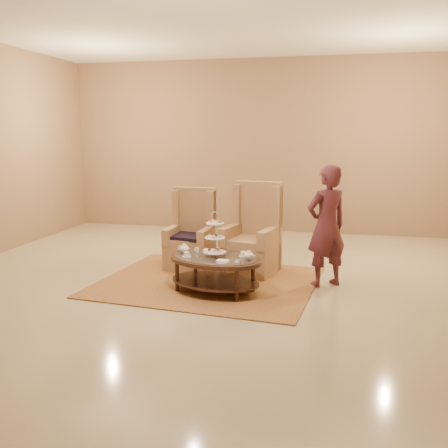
% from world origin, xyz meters
% --- Properties ---
extents(ground, '(8.00, 8.00, 0.00)m').
position_xyz_m(ground, '(0.00, 0.00, 0.00)').
color(ground, tan).
rests_on(ground, ground).
extents(ceiling, '(8.00, 8.00, 0.02)m').
position_xyz_m(ceiling, '(0.00, 0.00, 0.00)').
color(ceiling, white).
rests_on(ceiling, ground).
extents(wall_back, '(8.00, 0.04, 3.50)m').
position_xyz_m(wall_back, '(0.00, 4.00, 1.75)').
color(wall_back, '#8D6A4D').
rests_on(wall_back, ground).
extents(rug, '(3.08, 2.66, 0.02)m').
position_xyz_m(rug, '(-0.11, 0.15, 0.01)').
color(rug, '#A17339').
rests_on(rug, ground).
extents(tea_table, '(1.44, 1.17, 1.05)m').
position_xyz_m(tea_table, '(0.08, -0.23, 0.38)').
color(tea_table, black).
rests_on(tea_table, ground).
extents(armchair_left, '(0.67, 0.69, 1.20)m').
position_xyz_m(armchair_left, '(-0.56, 0.90, 0.41)').
color(armchair_left, '#A1774C').
rests_on(armchair_left, ground).
extents(armchair_right, '(0.85, 0.87, 1.32)m').
position_xyz_m(armchair_right, '(0.40, 0.84, 0.44)').
color(armchair_right, '#A1774C').
rests_on(armchair_right, ground).
extents(person, '(0.71, 0.66, 1.62)m').
position_xyz_m(person, '(1.45, 0.38, 0.81)').
color(person, '#4F222B').
rests_on(person, ground).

